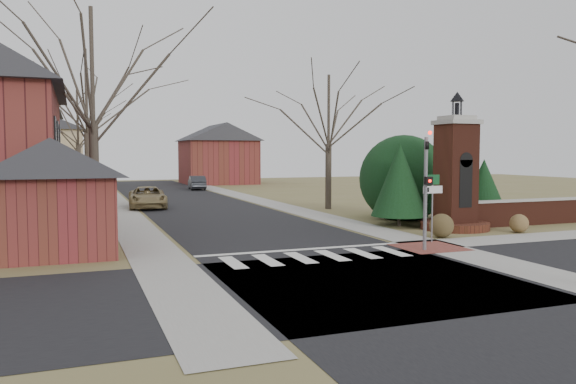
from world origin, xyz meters
name	(u,v)px	position (x,y,z in m)	size (l,w,h in m)	color
ground	(326,261)	(0.00, 0.00, 0.00)	(120.00, 120.00, 0.00)	olive
main_street	(195,204)	(0.00, 22.00, 0.01)	(8.00, 70.00, 0.01)	black
cross_street	(370,280)	(0.00, -3.00, 0.01)	(120.00, 8.00, 0.01)	black
crosswalk_zone	(316,257)	(0.00, 0.80, 0.01)	(8.00, 2.20, 0.02)	silver
stop_bar	(300,250)	(0.00, 2.30, 0.01)	(8.00, 0.35, 0.02)	silver
sidewalk_right_main	(265,202)	(5.20, 22.00, 0.01)	(2.00, 60.00, 0.02)	gray
sidewalk_left	(118,207)	(-5.20, 22.00, 0.01)	(2.00, 60.00, 0.02)	gray
curb_apron	(429,247)	(4.80, 1.00, 0.01)	(2.40, 2.40, 0.02)	brown
traffic_signal_pole	(426,181)	(4.30, 0.57, 2.59)	(0.28, 0.41, 4.50)	slate
sign_post	(432,195)	(5.59, 1.99, 1.95)	(0.90, 0.07, 2.75)	slate
brick_gate_monument	(455,184)	(9.00, 4.99, 2.17)	(3.20, 3.20, 6.47)	#522318
brick_garden_wall	(529,212)	(13.50, 5.00, 0.66)	(7.50, 0.50, 1.30)	#522318
garage_left	(54,192)	(-8.52, 4.49, 2.24)	(4.80, 4.80, 4.29)	maroon
house_distant_left	(32,147)	(-12.01, 48.00, 4.25)	(10.80, 8.80, 8.53)	tan
house_distant_right	(218,153)	(7.99, 47.99, 3.65)	(8.80, 8.80, 7.30)	maroon
evergreen_near	(400,180)	(7.20, 7.00, 2.30)	(2.80, 2.80, 4.10)	#473D33
evergreen_mid	(441,172)	(10.50, 8.20, 2.60)	(3.40, 3.40, 4.70)	#473D33
evergreen_far	(484,185)	(12.50, 7.20, 1.90)	(2.40, 2.40, 3.30)	#473D33
evergreen_mass	(403,175)	(9.00, 9.50, 2.40)	(4.80, 4.80, 4.80)	black
bare_tree_0	(92,58)	(-7.00, 9.00, 7.70)	(8.05, 8.05, 11.15)	#473D33
bare_tree_1	(86,85)	(-7.00, 22.00, 8.03)	(8.40, 8.40, 11.64)	#473D33
bare_tree_2	(77,113)	(-7.50, 35.00, 7.03)	(7.35, 7.35, 10.19)	#473D33
bare_tree_3	(329,105)	(7.50, 16.00, 6.69)	(7.00, 7.00, 9.70)	#473D33
pickup_truck	(147,197)	(-3.40, 20.67, 0.70)	(2.34, 5.07, 1.41)	olive
distant_car	(197,183)	(3.40, 37.88, 0.68)	(1.45, 4.15, 1.37)	#313338
dry_shrub_left	(442,226)	(6.80, 3.00, 0.52)	(1.03, 1.03, 1.03)	brown
dry_shrub_right	(519,223)	(11.00, 3.00, 0.42)	(0.85, 0.85, 0.85)	brown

